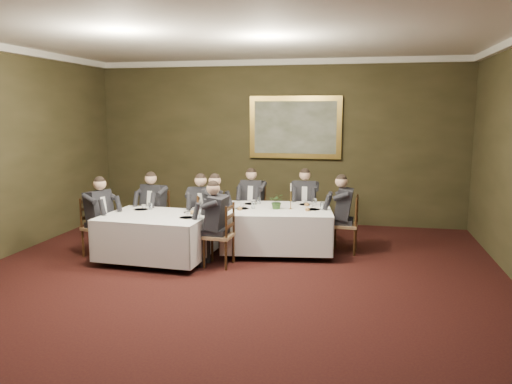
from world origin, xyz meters
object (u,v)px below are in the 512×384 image
(chair_main_endright, at_px, (345,236))
(candlestick, at_px, (291,199))
(diner_sec_endright, at_px, (219,234))
(chair_main_backright, at_px, (304,223))
(chair_main_endleft, at_px, (210,234))
(chair_sec_backleft, at_px, (156,230))
(chair_sec_backright, at_px, (202,233))
(diner_sec_backright, at_px, (202,221))
(chair_sec_endright, at_px, (219,248))
(diner_sec_endleft, at_px, (99,226))
(chair_main_backleft, at_px, (253,223))
(painting, at_px, (295,127))
(table_second, at_px, (157,234))
(diner_main_endleft, at_px, (211,221))
(chair_sec_endleft, at_px, (99,239))
(diner_main_backleft, at_px, (253,211))
(diner_main_backright, at_px, (305,212))
(diner_main_endright, at_px, (345,223))
(diner_sec_backleft, at_px, (155,218))
(centerpiece, at_px, (277,201))
(table_main, at_px, (277,226))

(chair_main_endright, height_order, candlestick, candlestick)
(diner_sec_endright, bearing_deg, chair_main_backright, -26.02)
(chair_main_endleft, relative_size, chair_sec_backleft, 1.00)
(chair_sec_backright, height_order, diner_sec_backright, diner_sec_backright)
(chair_sec_endright, bearing_deg, diner_sec_endleft, 90.10)
(chair_main_endleft, xyz_separation_m, chair_sec_backright, (-0.17, 0.05, 0.00))
(chair_main_backleft, height_order, candlestick, candlestick)
(chair_sec_backleft, height_order, painting, painting)
(table_second, height_order, chair_main_endright, chair_main_endright)
(diner_main_endleft, xyz_separation_m, chair_main_endright, (2.32, 0.32, -0.23))
(chair_main_endleft, distance_m, chair_sec_endleft, 1.89)
(chair_sec_backleft, bearing_deg, chair_main_endright, -164.99)
(diner_main_backleft, bearing_deg, candlestick, 140.33)
(diner_main_backright, relative_size, candlestick, 2.93)
(chair_main_backleft, xyz_separation_m, chair_sec_backleft, (-1.62, -0.94, 0.00))
(diner_main_endleft, distance_m, diner_main_endright, 2.33)
(table_second, xyz_separation_m, diner_main_backright, (2.20, 1.96, 0.06))
(chair_main_backright, relative_size, diner_sec_endleft, 0.74)
(diner_main_backright, distance_m, chair_sec_endright, 2.32)
(diner_sec_backleft, height_order, centerpiece, diner_sec_backleft)
(diner_main_endright, relative_size, diner_sec_endleft, 1.00)
(table_main, height_order, diner_main_endright, diner_main_endright)
(diner_sec_backright, distance_m, diner_sec_endleft, 1.75)
(candlestick, bearing_deg, table_second, -155.44)
(chair_main_endright, bearing_deg, diner_sec_backleft, 96.09)
(chair_sec_endright, bearing_deg, diner_sec_backleft, 60.75)
(table_second, xyz_separation_m, diner_sec_endleft, (-1.06, 0.06, 0.06))
(diner_main_endright, bearing_deg, diner_sec_endright, 123.61)
(diner_main_endleft, bearing_deg, chair_main_backleft, 144.89)
(chair_main_backright, relative_size, chair_main_endright, 1.00)
(diner_main_backleft, relative_size, chair_sec_endright, 1.35)
(table_main, bearing_deg, chair_main_endright, 7.80)
(chair_main_endleft, height_order, chair_main_endright, same)
(diner_main_endleft, distance_m, chair_sec_backright, 0.29)
(table_main, height_order, chair_sec_backleft, chair_sec_backleft)
(table_main, bearing_deg, diner_main_backright, 70.00)
(chair_main_backleft, bearing_deg, chair_main_endright, 164.16)
(table_second, bearing_deg, chair_main_backleft, 56.62)
(table_main, relative_size, centerpiece, 7.14)
(table_second, relative_size, diner_main_endleft, 1.32)
(table_second, height_order, chair_main_backright, chair_main_backright)
(chair_main_endleft, height_order, painting, painting)
(diner_main_endleft, bearing_deg, chair_sec_backleft, -103.33)
(diner_main_endleft, distance_m, chair_sec_backleft, 1.11)
(chair_main_backright, bearing_deg, diner_sec_backleft, 19.93)
(table_main, xyz_separation_m, diner_main_endright, (1.16, 0.16, 0.06))
(table_second, distance_m, chair_main_backright, 2.96)
(candlestick, bearing_deg, diner_main_endleft, -173.92)
(diner_main_endleft, relative_size, candlestick, 2.93)
(candlestick, bearing_deg, chair_sec_backleft, -178.92)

